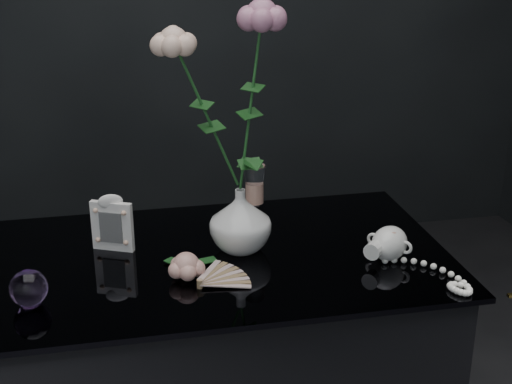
{
  "coord_description": "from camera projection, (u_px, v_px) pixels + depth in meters",
  "views": [
    {
      "loc": [
        -0.17,
        -1.32,
        1.44
      ],
      "look_at": [
        0.11,
        -0.0,
        0.92
      ],
      "focal_mm": 50.0,
      "sensor_mm": 36.0,
      "label": 1
    }
  ],
  "objects": [
    {
      "name": "paper_fan",
      "position": [
        200.0,
        283.0,
        1.39
      ],
      "size": [
        0.23,
        0.2,
        0.02
      ],
      "primitive_type": null,
      "rotation": [
        0.0,
        0.0,
        0.23
      ],
      "color": "beige",
      "rests_on": "table"
    },
    {
      "name": "paperweight",
      "position": [
        29.0,
        288.0,
        1.32
      ],
      "size": [
        0.07,
        0.07,
        0.07
      ],
      "primitive_type": null,
      "rotation": [
        0.0,
        0.0,
        -0.06
      ],
      "color": "#AE7CCA",
      "rests_on": "table"
    },
    {
      "name": "pearl_jar",
      "position": [
        389.0,
        242.0,
        1.51
      ],
      "size": [
        0.36,
        0.36,
        0.08
      ],
      "primitive_type": null,
      "rotation": [
        0.0,
        0.0,
        -0.78
      ],
      "color": "white",
      "rests_on": "table"
    },
    {
      "name": "loose_rose",
      "position": [
        186.0,
        266.0,
        1.42
      ],
      "size": [
        0.17,
        0.19,
        0.06
      ],
      "primitive_type": null,
      "rotation": [
        0.0,
        0.0,
        -0.28
      ],
      "color": "#E1A191",
      "rests_on": "table"
    },
    {
      "name": "roses",
      "position": [
        229.0,
        93.0,
        1.43
      ],
      "size": [
        0.26,
        0.13,
        0.44
      ],
      "color": "beige",
      "rests_on": "vase"
    },
    {
      "name": "wine_glass",
      "position": [
        254.0,
        201.0,
        1.6
      ],
      "size": [
        0.07,
        0.07,
        0.17
      ],
      "primitive_type": null,
      "rotation": [
        0.0,
        0.0,
        -0.43
      ],
      "color": "white",
      "rests_on": "table"
    },
    {
      "name": "vase",
      "position": [
        240.0,
        220.0,
        1.53
      ],
      "size": [
        0.16,
        0.16,
        0.14
      ],
      "primitive_type": "imported",
      "rotation": [
        0.0,
        0.0,
        -0.2
      ],
      "color": "white",
      "rests_on": "table"
    },
    {
      "name": "picture_frame",
      "position": [
        112.0,
        222.0,
        1.54
      ],
      "size": [
        0.12,
        0.11,
        0.13
      ],
      "primitive_type": null,
      "rotation": [
        0.0,
        0.0,
        -0.43
      ],
      "color": "white",
      "rests_on": "table"
    }
  ]
}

